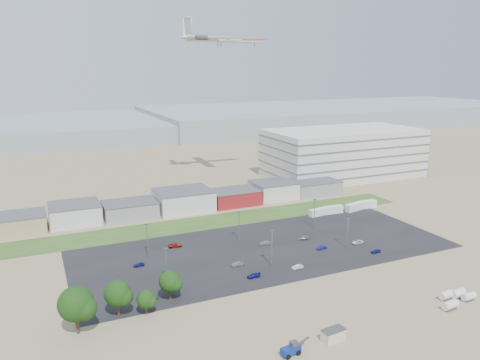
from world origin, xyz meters
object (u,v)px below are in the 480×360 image
airliner (226,39)px  parked_car_9 (175,245)px  parked_car_7 (265,243)px  storage_tank_nw (446,295)px  parked_car_4 (238,264)px  parked_car_13 (298,267)px  tree_far_left (76,308)px  parked_car_1 (321,248)px  parked_car_5 (139,265)px  parked_car_12 (304,238)px  parked_car_10 (151,298)px  box_trailer_a (318,212)px  telehandler (291,349)px  parked_car_0 (358,242)px  portable_shed (333,335)px  parked_car_3 (254,275)px  parked_car_2 (376,251)px

airliner → parked_car_9: airliner is taller
parked_car_7 → storage_tank_nw: bearing=29.7°
parked_car_4 → parked_car_13: (15.01, -8.87, -0.04)m
tree_far_left → parked_car_7: tree_far_left is taller
parked_car_1 → parked_car_9: bearing=-123.2°
parked_car_5 → parked_car_12: parked_car_5 is taller
storage_tank_nw → parked_car_4: 56.20m
tree_far_left → parked_car_4: bearing=21.7°
parked_car_9 → parked_car_10: 35.33m
tree_far_left → parked_car_5: 36.25m
box_trailer_a → parked_car_13: (-32.93, -39.62, -0.81)m
telehandler → parked_car_9: size_ratio=1.50×
parked_car_1 → storage_tank_nw: bearing=7.1°
telehandler → parked_car_0: telehandler is taller
portable_shed → box_trailer_a: bearing=52.5°
parked_car_10 → parked_car_3: bearing=-93.6°
parked_car_3 → parked_car_4: (-0.90, 8.86, 0.03)m
portable_shed → parked_car_12: size_ratio=1.39×
parked_car_5 → parked_car_13: size_ratio=0.96×
parked_car_2 → parked_car_5: bearing=-108.1°
parked_car_4 → parked_car_5: size_ratio=1.11×
telehandler → parked_car_13: telehandler is taller
portable_shed → parked_car_0: (40.34, 43.48, -0.75)m
portable_shed → parked_car_13: size_ratio=1.52×
tree_far_left → parked_car_12: size_ratio=3.33×
parked_car_9 → parked_car_10: size_ratio=1.13×
parked_car_1 → parked_car_4: bearing=-95.3°
storage_tank_nw → tree_far_left: 88.64m
parked_car_2 → parked_car_13: parked_car_13 is taller
portable_shed → parked_car_7: portable_shed is taller
storage_tank_nw → parked_car_10: (-67.78, 30.06, -0.59)m
box_trailer_a → parked_car_3: box_trailer_a is taller
box_trailer_a → parked_car_4: 56.96m
portable_shed → parked_car_9: size_ratio=1.16×
parked_car_0 → parked_car_10: parked_car_10 is taller
box_trailer_a → parked_car_13: bearing=-136.1°
box_trailer_a → parked_car_12: size_ratio=1.96×
telehandler → parked_car_1: size_ratio=1.93×
parked_car_7 → parked_car_5: bearing=-85.3°
portable_shed → tree_far_left: size_ratio=0.42×
airliner → parked_car_7: size_ratio=13.28×
parked_car_3 → parked_car_10: bearing=-88.7°
parked_car_3 → parked_car_5: size_ratio=1.19×
parked_car_4 → tree_far_left: bearing=-69.2°
parked_car_10 → parked_car_13: parked_car_10 is taller
box_trailer_a → parked_car_7: 37.94m
parked_car_4 → parked_car_5: bearing=-114.3°
parked_car_12 → parked_car_0: bearing=59.9°
airliner → parked_car_1: size_ratio=13.60×
parked_car_0 → parked_car_12: bearing=-124.3°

